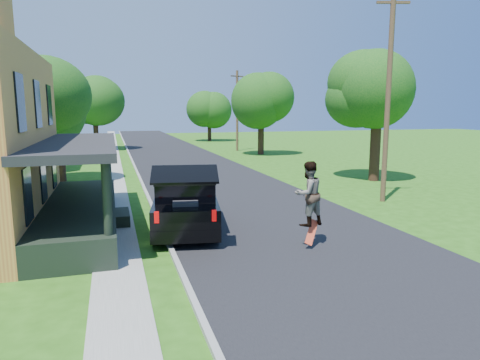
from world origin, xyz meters
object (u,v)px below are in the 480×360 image
object	(u,v)px
skateboarder	(308,194)
tree_right_near	(377,85)
utility_pole_near	(388,96)
black_suv	(186,202)

from	to	relation	value
skateboarder	tree_right_near	distance (m)	14.52
tree_right_near	utility_pole_near	distance (m)	6.21
tree_right_near	skateboarder	bearing A→B (deg)	-131.87
utility_pole_near	black_suv	bearing A→B (deg)	-152.07
black_suv	skateboarder	xyz separation A→B (m)	(3.30, -3.00, 0.69)
black_suv	utility_pole_near	bearing A→B (deg)	21.68
black_suv	tree_right_near	size ratio (longest dim) A/B	0.70
black_suv	skateboarder	world-z (taller)	skateboarder
skateboarder	utility_pole_near	distance (m)	8.66
skateboarder	utility_pole_near	size ratio (longest dim) A/B	0.21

